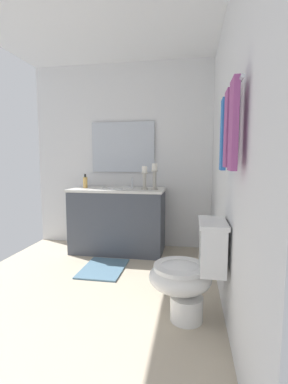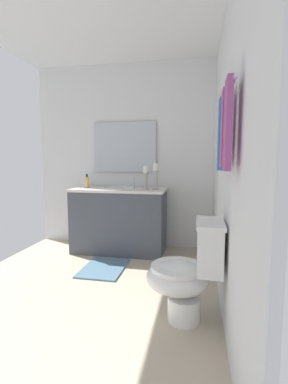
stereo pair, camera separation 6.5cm
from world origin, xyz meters
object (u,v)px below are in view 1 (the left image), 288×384
vanity_cabinet (118,220)px  candle_holder_tall (155,176)px  mirror (123,147)px  sink_basin (118,191)px  towel_bar (232,94)px  towel_near_vanity (223,135)px  towel_center (228,129)px  toilet (190,272)px  towel_near_corner (233,125)px  bath_mat (103,268)px  soap_bottle (85,182)px  candle_holder_short (145,177)px

vanity_cabinet → candle_holder_tall: (0.05, 0.48, 0.58)m
vanity_cabinet → mirror: bearing=180.0°
sink_basin → towel_bar: 2.16m
towel_bar → towel_near_vanity: bearing=-175.5°
candle_holder_tall → towel_center: bearing=21.9°
toilet → towel_near_corner: (0.46, 0.20, 0.98)m
towel_bar → towel_center: size_ratio=1.55×
vanity_cabinet → towel_bar: (1.66, 1.14, 1.14)m
mirror → towel_bar: 2.26m
bath_mat → vanity_cabinet: bearing=-180.0°
vanity_cabinet → soap_bottle: 0.65m
mirror → soap_bottle: bearing=-57.3°
soap_bottle → toilet: (1.44, 1.36, -0.52)m
soap_bottle → towel_near_vanity: towel_near_vanity is taller
vanity_cabinet → mirror: size_ratio=1.39×
sink_basin → candle_holder_tall: size_ratio=1.26×
toilet → towel_near_vanity: size_ratio=1.60×
soap_bottle → towel_near_vanity: (1.43, 1.56, 0.45)m
candle_holder_short → towel_center: (1.61, 0.77, 0.38)m
vanity_cabinet → towel_bar: towel_bar is taller
mirror → towel_bar: bearing=30.5°
candle_holder_short → bath_mat: 1.17m
candle_holder_short → towel_near_vanity: (1.38, 0.77, 0.37)m
candle_holder_tall → vanity_cabinet: bearing=-96.3°
towel_near_vanity → mirror: bearing=-146.7°
mirror → towel_bar: mirror is taller
mirror → candle_holder_short: bearing=46.8°
towel_center → bath_mat: bearing=-132.7°
candle_holder_short → towel_near_corner: size_ratio=0.62×
sink_basin → candle_holder_short: candle_holder_short is taller
toilet → towel_near_vanity: 0.99m
candle_holder_short → toilet: candle_holder_short is taller
toilet → towel_bar: towel_bar is taller
towel_center → candle_holder_short: bearing=-154.4°
towel_center → mirror: bearing=-149.9°
vanity_cabinet → candle_holder_tall: 0.75m
toilet → towel_bar: bearing=44.1°
vanity_cabinet → toilet: 1.71m
soap_bottle → towel_center: towel_center is taller
vanity_cabinet → towel_center: size_ratio=2.69×
towel_center → soap_bottle: bearing=-136.9°
toilet → towel_bar: 1.23m
mirror → candle_holder_short: mirror is taller
toilet → sink_basin: bearing=-147.3°
towel_center → bath_mat: 2.04m
mirror → vanity_cabinet: bearing=-0.0°
towel_bar → towel_center: 0.20m
sink_basin → mirror: (-0.28, -0.00, 0.57)m
soap_bottle → toilet: bearing=43.4°
soap_bottle → toilet: size_ratio=0.24×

